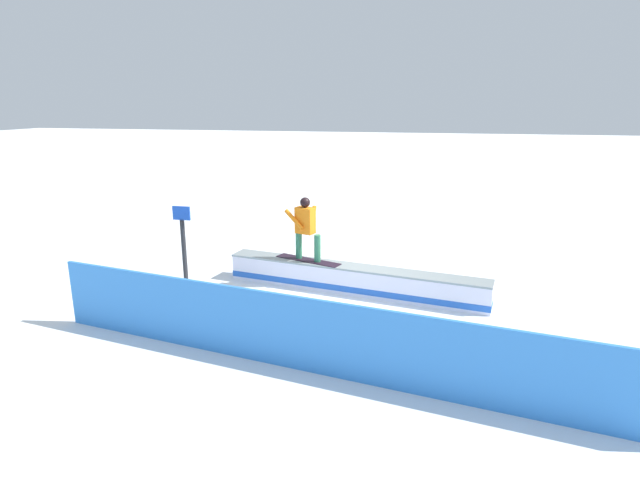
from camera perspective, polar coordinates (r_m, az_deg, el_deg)
name	(u,v)px	position (r m, az deg, el deg)	size (l,w,h in m)	color
ground_plane	(353,292)	(11.14, 3.69, -5.81)	(120.00, 120.00, 0.00)	white
grind_box	(353,280)	(11.05, 3.71, -4.51)	(5.72, 1.45, 0.59)	white
snowboarder	(306,227)	(11.13, -1.58, 1.45)	(1.55, 0.79, 1.41)	black
safety_fence	(315,337)	(7.76, -0.53, -10.69)	(9.68, 0.06, 1.19)	#3583E5
trail_marker	(184,244)	(11.60, -14.94, -0.40)	(0.40, 0.10, 1.81)	#262628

